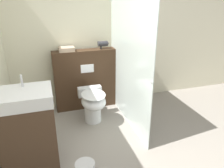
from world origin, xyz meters
The scene contains 7 objects.
wall_back centered at (0.00, 2.20, 1.25)m, with size 8.00×0.06×2.50m.
partition_panel centered at (-0.09, 2.03, 0.53)m, with size 1.12×0.22×1.06m.
shower_glass centered at (0.42, 1.36, 1.00)m, with size 0.04×1.63×2.00m.
toilet centered at (-0.12, 1.46, 0.33)m, with size 0.39×0.58×0.53m.
sink_vanity centered at (-1.03, 0.72, 0.49)m, with size 0.61×0.48×1.12m.
hair_drier centered at (0.22, 2.02, 1.15)m, with size 0.20×0.09×0.13m.
folded_towel centered at (-0.40, 2.03, 1.09)m, with size 0.25×0.19×0.07m.
Camera 1 is at (-0.75, -1.56, 1.91)m, focal length 35.00 mm.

